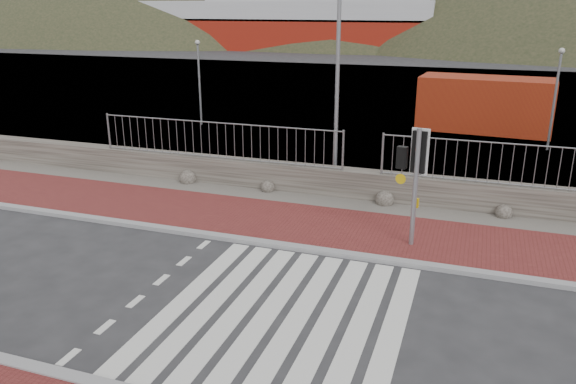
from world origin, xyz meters
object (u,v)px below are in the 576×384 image
at_px(traffic_signal_far, 415,163).
at_px(shipping_container, 485,104).
at_px(streetlight, 342,62).
at_px(ferry, 279,8).

height_order(traffic_signal_far, shipping_container, traffic_signal_far).
height_order(streetlight, shipping_container, streetlight).
relative_size(traffic_signal_far, shipping_container, 0.50).
xyz_separation_m(ferry, shipping_container, (28.04, -48.82, -4.11)).
height_order(traffic_signal_far, streetlight, streetlight).
bearing_deg(shipping_container, traffic_signal_far, -91.13).
height_order(ferry, shipping_container, ferry).
bearing_deg(traffic_signal_far, shipping_container, -85.28).
bearing_deg(ferry, streetlight, -68.38).
relative_size(traffic_signal_far, streetlight, 0.42).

